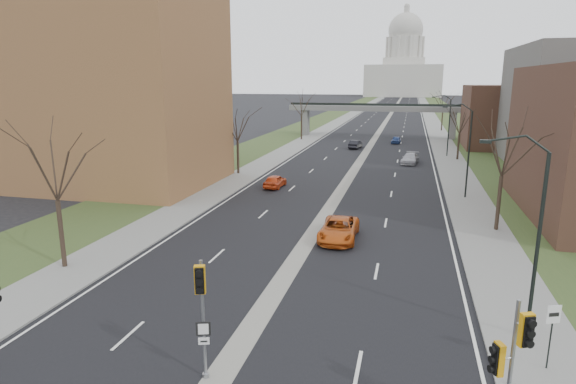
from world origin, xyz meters
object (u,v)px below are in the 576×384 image
at_px(car_left_near, 275,181).
at_px(car_left_far, 356,144).
at_px(car_right_near, 339,229).
at_px(speed_limit_sign, 552,325).
at_px(signal_pole_right, 511,353).
at_px(car_right_mid, 410,158).
at_px(car_right_far, 396,140).
at_px(signal_pole_median, 202,300).

relative_size(car_left_near, car_left_far, 0.96).
bearing_deg(car_right_near, speed_limit_sign, -54.23).
relative_size(signal_pole_right, car_right_mid, 0.98).
relative_size(car_left_near, car_right_mid, 0.83).
distance_m(car_left_near, car_right_far, 40.69).
distance_m(signal_pole_median, car_right_mid, 51.27).
relative_size(car_left_far, car_right_far, 1.15).
relative_size(signal_pole_right, car_left_far, 1.12).
bearing_deg(car_left_far, car_right_far, -119.31).
distance_m(signal_pole_median, car_right_near, 17.76).
bearing_deg(car_right_near, car_left_far, 94.27).
relative_size(speed_limit_sign, car_right_far, 0.73).
height_order(car_left_near, car_right_near, car_right_near).
bearing_deg(car_left_near, signal_pole_right, 119.21).
xyz_separation_m(car_left_near, car_right_near, (8.83, -14.92, 0.07)).
bearing_deg(speed_limit_sign, car_right_mid, 73.98).
distance_m(signal_pole_median, car_left_far, 63.36).
bearing_deg(car_right_near, car_right_mid, 81.36).
relative_size(car_left_far, car_right_near, 0.77).
height_order(signal_pole_median, signal_pole_right, signal_pole_median).
xyz_separation_m(car_left_near, car_right_far, (10.95, 39.18, -0.06)).
height_order(speed_limit_sign, car_left_far, speed_limit_sign).
bearing_deg(car_left_far, signal_pole_median, 98.76).
relative_size(car_right_near, car_right_far, 1.49).
height_order(signal_pole_median, car_right_mid, signal_pole_median).
bearing_deg(car_left_near, car_right_far, -103.11).
height_order(signal_pole_right, speed_limit_sign, signal_pole_right).
distance_m(signal_pole_right, car_left_near, 36.87).
bearing_deg(signal_pole_median, car_right_far, 68.10).
relative_size(signal_pole_median, car_right_far, 1.30).
bearing_deg(car_left_far, signal_pole_right, 107.71).
relative_size(signal_pole_right, car_right_far, 1.29).
distance_m(signal_pole_median, car_left_near, 33.07).
bearing_deg(car_right_near, signal_pole_right, -67.46).
relative_size(signal_pole_median, speed_limit_sign, 1.79).
xyz_separation_m(signal_pole_median, speed_limit_sign, (12.43, 3.86, -1.34)).
bearing_deg(car_right_near, car_right_far, 87.04).
bearing_deg(speed_limit_sign, car_left_near, 100.92).
height_order(speed_limit_sign, car_right_far, speed_limit_sign).
xyz_separation_m(car_left_far, car_right_far, (6.12, 8.24, -0.07)).
relative_size(speed_limit_sign, car_right_mid, 0.55).
distance_m(signal_pole_right, car_right_far, 72.31).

